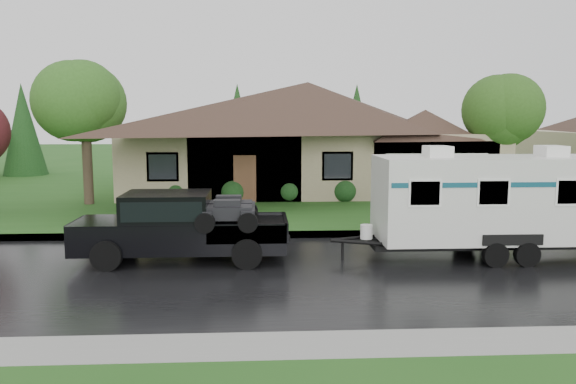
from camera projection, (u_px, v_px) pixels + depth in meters
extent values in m
plane|color=#24551A|center=(281.00, 253.00, 16.19)|extent=(140.00, 140.00, 0.00)
cube|color=black|center=(284.00, 272.00, 14.21)|extent=(140.00, 8.00, 0.01)
cube|color=gray|center=(278.00, 235.00, 18.41)|extent=(140.00, 0.50, 0.15)
cube|color=#24551A|center=(270.00, 187.00, 31.03)|extent=(140.00, 26.00, 0.15)
cube|color=gray|center=(308.00, 160.00, 29.94)|extent=(18.00, 10.00, 3.00)
pyramid|color=#39261F|center=(308.00, 82.00, 29.41)|extent=(19.44, 10.80, 2.60)
cube|color=gray|center=(424.00, 167.00, 27.28)|extent=(5.76, 4.00, 2.70)
cylinder|color=#382B1E|center=(88.00, 172.00, 24.38)|extent=(0.42, 0.42, 2.76)
sphere|color=#3B7325|center=(85.00, 102.00, 23.98)|extent=(3.81, 3.81, 3.81)
cylinder|color=#382B1E|center=(496.00, 171.00, 26.43)|extent=(0.39, 0.39, 2.46)
sphere|color=#376621|center=(499.00, 114.00, 26.08)|extent=(3.40, 3.40, 3.40)
sphere|color=#143814|center=(177.00, 191.00, 25.09)|extent=(1.00, 1.00, 1.00)
sphere|color=#143814|center=(233.00, 190.00, 25.22)|extent=(1.00, 1.00, 1.00)
sphere|color=#143814|center=(289.00, 190.00, 25.36)|extent=(1.00, 1.00, 1.00)
sphere|color=#143814|center=(344.00, 190.00, 25.49)|extent=(1.00, 1.00, 1.00)
sphere|color=#143814|center=(399.00, 189.00, 25.62)|extent=(1.00, 1.00, 1.00)
sphere|color=#143814|center=(453.00, 189.00, 25.75)|extent=(1.00, 1.00, 1.00)
cube|color=black|center=(182.00, 234.00, 15.26)|extent=(5.64, 1.88, 0.81)
cube|color=black|center=(104.00, 226.00, 15.12)|extent=(1.51, 1.83, 0.33)
cube|color=black|center=(167.00, 208.00, 15.15)|extent=(2.26, 1.77, 0.85)
cube|color=black|center=(167.00, 207.00, 15.14)|extent=(2.07, 1.81, 0.52)
cube|color=black|center=(247.00, 227.00, 15.33)|extent=(2.07, 1.79, 0.06)
cylinder|color=black|center=(107.00, 256.00, 14.30)|extent=(0.79, 0.30, 0.79)
cylinder|color=black|center=(124.00, 240.00, 16.12)|extent=(0.79, 0.30, 0.79)
cylinder|color=black|center=(247.00, 254.00, 14.49)|extent=(0.79, 0.30, 0.79)
cylinder|color=black|center=(248.00, 239.00, 16.31)|extent=(0.79, 0.30, 0.79)
cube|color=silver|center=(496.00, 198.00, 15.60)|extent=(6.59, 2.26, 2.30)
cube|color=black|center=(494.00, 244.00, 15.77)|extent=(6.96, 1.13, 0.13)
cube|color=#0C4455|center=(497.00, 180.00, 15.53)|extent=(6.45, 2.28, 0.13)
cube|color=white|center=(438.00, 151.00, 15.34)|extent=(0.66, 0.75, 0.30)
cube|color=white|center=(551.00, 151.00, 15.51)|extent=(0.66, 0.75, 0.30)
cylinder|color=black|center=(495.00, 255.00, 14.65)|extent=(0.66, 0.23, 0.66)
cylinder|color=black|center=(464.00, 237.00, 16.85)|extent=(0.66, 0.23, 0.66)
cylinder|color=black|center=(527.00, 254.00, 14.70)|extent=(0.66, 0.23, 0.66)
cylinder|color=black|center=(492.00, 237.00, 16.89)|extent=(0.66, 0.23, 0.66)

